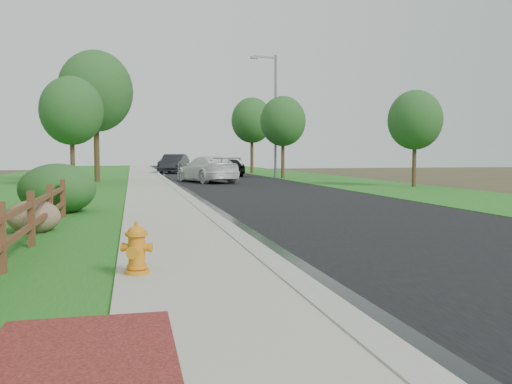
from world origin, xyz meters
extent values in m
plane|color=#3A341F|center=(0.00, 0.00, 0.00)|extent=(120.00, 120.00, 0.00)
cube|color=black|center=(4.60, 35.00, 0.01)|extent=(8.00, 90.00, 0.02)
cube|color=gray|center=(0.40, 35.00, 0.06)|extent=(0.40, 90.00, 0.12)
cube|color=black|center=(0.75, 35.00, 0.02)|extent=(0.50, 90.00, 0.00)
cube|color=#ABA795|center=(-0.90, 35.00, 0.05)|extent=(2.20, 90.00, 0.10)
cube|color=#1E5217|center=(-2.80, 35.00, 0.03)|extent=(1.60, 90.00, 0.06)
cube|color=#1E5217|center=(-8.00, 35.00, 0.02)|extent=(9.00, 90.00, 0.04)
cube|color=#1E5217|center=(11.50, 35.00, 0.02)|extent=(6.00, 90.00, 0.04)
cube|color=maroon|center=(-2.20, -1.00, 0.06)|extent=(1.60, 2.40, 0.11)
cube|color=#4A2A18|center=(-3.60, 2.80, 0.55)|extent=(0.12, 0.12, 1.10)
cube|color=#4A2A18|center=(-3.60, 5.20, 0.55)|extent=(0.12, 0.12, 1.10)
cube|color=#4A2A18|center=(-3.60, 7.60, 0.55)|extent=(0.12, 0.12, 1.10)
cube|color=#4A2A18|center=(-3.60, 10.00, 0.55)|extent=(0.12, 0.12, 1.10)
cube|color=#4A2A18|center=(-3.60, 12.40, 0.55)|extent=(0.12, 0.12, 1.10)
cube|color=#4A2A18|center=(-3.60, 14.80, 0.55)|extent=(0.12, 0.12, 1.10)
cube|color=#4A2A18|center=(-3.60, 4.00, 0.45)|extent=(0.08, 2.35, 0.10)
cube|color=#4A2A18|center=(-3.60, 4.00, 0.85)|extent=(0.08, 2.35, 0.10)
cube|color=#4A2A18|center=(-3.60, 6.40, 0.45)|extent=(0.08, 2.35, 0.10)
cube|color=#4A2A18|center=(-3.60, 6.40, 0.85)|extent=(0.08, 2.35, 0.10)
cube|color=#4A2A18|center=(-3.60, 8.80, 0.45)|extent=(0.08, 2.35, 0.10)
cube|color=#4A2A18|center=(-3.60, 8.80, 0.85)|extent=(0.08, 2.35, 0.10)
cube|color=#4A2A18|center=(-3.60, 11.20, 0.45)|extent=(0.08, 2.35, 0.10)
cube|color=#4A2A18|center=(-3.60, 11.20, 0.85)|extent=(0.08, 2.35, 0.10)
cube|color=#4A2A18|center=(-3.60, 13.60, 0.45)|extent=(0.08, 2.35, 0.10)
cube|color=#4A2A18|center=(-3.60, 13.60, 0.85)|extent=(0.08, 2.35, 0.10)
cylinder|color=orange|center=(-1.70, 2.18, 0.13)|extent=(0.34, 0.34, 0.06)
cylinder|color=orange|center=(-1.70, 2.18, 0.40)|extent=(0.23, 0.23, 0.53)
cylinder|color=orange|center=(-1.70, 2.18, 0.20)|extent=(0.28, 0.28, 0.05)
cylinder|color=orange|center=(-1.70, 2.18, 0.67)|extent=(0.31, 0.31, 0.05)
ellipsoid|color=orange|center=(-1.70, 2.18, 0.69)|extent=(0.25, 0.25, 0.19)
cylinder|color=orange|center=(-1.70, 2.18, 0.81)|extent=(0.06, 0.06, 0.07)
cylinder|color=orange|center=(-1.75, 2.03, 0.43)|extent=(0.18, 0.16, 0.15)
cylinder|color=orange|center=(-1.86, 2.23, 0.47)|extent=(0.16, 0.16, 0.12)
cylinder|color=orange|center=(-1.54, 2.13, 0.47)|extent=(0.16, 0.16, 0.12)
imported|color=silver|center=(2.86, 28.29, 0.84)|extent=(3.83, 6.06, 1.63)
imported|color=black|center=(5.69, 37.19, 0.76)|extent=(2.44, 4.55, 1.47)
imported|color=black|center=(2.09, 45.44, 0.91)|extent=(3.38, 5.69, 1.77)
cylinder|color=slate|center=(8.70, 33.54, 4.53)|extent=(0.18, 0.18, 9.07)
cube|color=slate|center=(7.91, 33.38, 8.87)|extent=(1.80, 0.46, 0.12)
cube|color=slate|center=(7.02, 33.21, 8.76)|extent=(0.59, 0.32, 0.18)
ellipsoid|color=brown|center=(-3.90, 7.26, 0.38)|extent=(1.35, 1.15, 0.77)
ellipsoid|color=#1C4E21|center=(-3.90, 11.30, 0.76)|extent=(2.94, 2.94, 1.51)
cylinder|color=#372816|center=(-4.89, 25.43, 1.81)|extent=(0.25, 0.25, 3.61)
ellipsoid|color=#1C4E21|center=(-4.89, 25.43, 4.13)|extent=(3.38, 3.38, 3.72)
cylinder|color=#372816|center=(13.00, 20.83, 1.58)|extent=(0.22, 0.22, 3.15)
ellipsoid|color=#1C4E21|center=(13.00, 20.83, 3.60)|extent=(2.88, 2.88, 3.17)
cylinder|color=#372816|center=(-3.90, 30.08, 2.50)|extent=(0.34, 0.34, 5.01)
ellipsoid|color=#1C4E21|center=(-3.90, 30.08, 5.72)|extent=(4.62, 4.62, 5.08)
cylinder|color=#372816|center=(9.00, 32.55, 1.83)|extent=(0.25, 0.25, 3.66)
ellipsoid|color=#1C4E21|center=(9.00, 32.55, 4.18)|extent=(3.31, 3.31, 3.64)
cylinder|color=#372816|center=(9.00, 42.99, 2.13)|extent=(0.29, 0.29, 4.26)
ellipsoid|color=#1C4E21|center=(9.00, 42.99, 4.87)|extent=(3.77, 3.77, 4.14)
camera|label=1|loc=(-1.75, -5.54, 1.78)|focal=38.00mm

